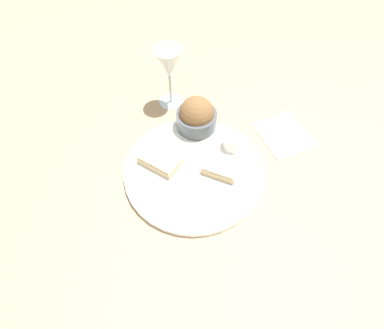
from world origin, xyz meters
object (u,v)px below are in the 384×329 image
object	(u,v)px
wine_glass	(167,66)
napkin	(283,135)
sauce_ramekin	(232,141)
cheese_toast_far	(219,168)
cheese_toast_near	(158,160)
salad_bowl	(195,116)

from	to	relation	value
wine_glass	napkin	world-z (taller)	wine_glass
sauce_ramekin	cheese_toast_far	xyz separation A→B (m)	(-0.04, -0.08, -0.01)
sauce_ramekin	cheese_toast_near	xyz separation A→B (m)	(-0.18, -0.06, -0.01)
salad_bowl	cheese_toast_far	size ratio (longest dim) A/B	1.11
cheese_toast_far	napkin	distance (m)	0.22
cheese_toast_near	wine_glass	distance (m)	0.26
salad_bowl	cheese_toast_far	bearing A→B (deg)	-68.63
salad_bowl	cheese_toast_near	world-z (taller)	salad_bowl
salad_bowl	sauce_ramekin	xyz separation A→B (m)	(0.09, -0.07, -0.02)
cheese_toast_near	cheese_toast_far	world-z (taller)	same
sauce_ramekin	cheese_toast_far	bearing A→B (deg)	-114.36
sauce_ramekin	cheese_toast_near	distance (m)	0.19
salad_bowl	cheese_toast_near	distance (m)	0.16
sauce_ramekin	napkin	size ratio (longest dim) A/B	0.28
cheese_toast_far	sauce_ramekin	bearing A→B (deg)	65.64
wine_glass	napkin	xyz separation A→B (m)	(0.31, -0.13, -0.12)
cheese_toast_near	cheese_toast_far	xyz separation A→B (m)	(0.15, -0.02, 0.00)
cheese_toast_far	napkin	size ratio (longest dim) A/B	0.55
cheese_toast_near	napkin	bearing A→B (deg)	17.80
cheese_toast_near	wine_glass	bearing A→B (deg)	86.22
napkin	salad_bowl	bearing A→B (deg)	174.97
cheese_toast_far	salad_bowl	bearing A→B (deg)	111.37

